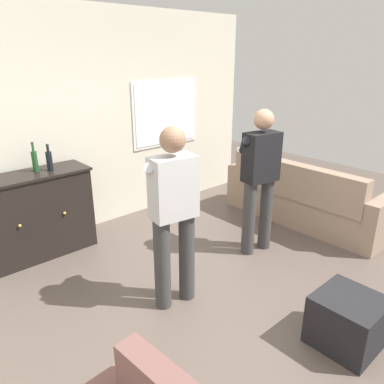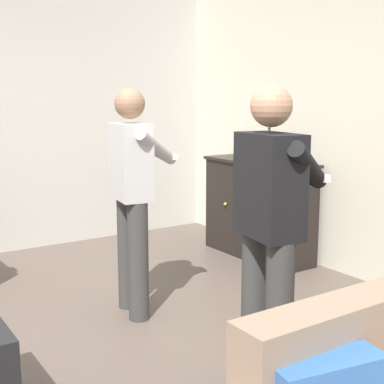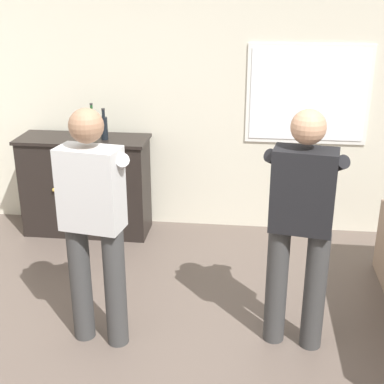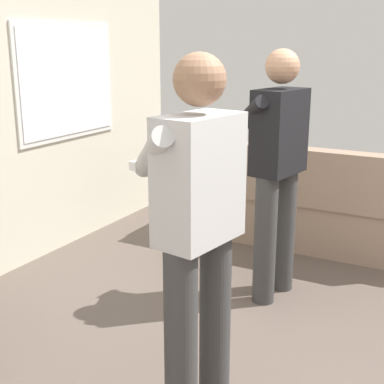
# 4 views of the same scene
# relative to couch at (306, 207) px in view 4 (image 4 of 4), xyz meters

# --- Properties ---
(couch) EXTENTS (0.57, 2.26, 0.89)m
(couch) POSITION_rel_couch_xyz_m (0.00, 0.00, 0.00)
(couch) COLOR gray
(couch) RESTS_ON ground
(person_standing_left) EXTENTS (0.55, 0.50, 1.68)m
(person_standing_left) POSITION_rel_couch_xyz_m (-2.38, -0.20, 0.59)
(person_standing_left) COLOR #383838
(person_standing_left) RESTS_ON ground
(person_standing_right) EXTENTS (0.55, 0.51, 1.68)m
(person_standing_right) POSITION_rel_couch_xyz_m (-1.03, -0.08, 0.59)
(person_standing_right) COLOR #383838
(person_standing_right) RESTS_ON ground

